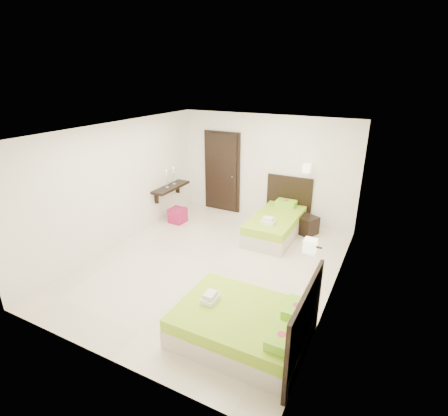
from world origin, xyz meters
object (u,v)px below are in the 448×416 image
at_px(nightstand, 306,225).
at_px(ottoman, 178,215).
at_px(bed_single, 277,223).
at_px(bed_double, 247,325).

distance_m(nightstand, ottoman, 3.13).
xyz_separation_m(bed_single, bed_double, (0.78, -3.49, -0.02)).
distance_m(bed_double, nightstand, 3.86).
distance_m(bed_double, ottoman, 4.40).
relative_size(bed_single, ottoman, 5.17).
bearing_deg(bed_single, ottoman, -168.91).
relative_size(bed_double, ottoman, 4.90).
distance_m(bed_single, nightstand, 0.70).
distance_m(bed_single, bed_double, 3.57).
relative_size(bed_double, nightstand, 3.82).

